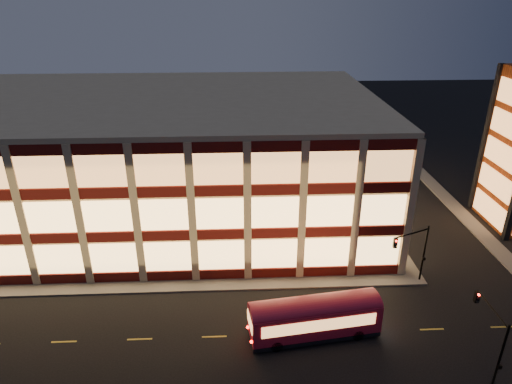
{
  "coord_description": "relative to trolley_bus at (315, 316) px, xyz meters",
  "views": [
    {
      "loc": [
        6.0,
        -34.88,
        26.04
      ],
      "look_at": [
        8.07,
        8.0,
        6.45
      ],
      "focal_mm": 32.0,
      "sensor_mm": 36.0,
      "label": 1
    }
  ],
  "objects": [
    {
      "name": "ground",
      "position": [
        -12.06,
        6.18,
        -1.96
      ],
      "size": [
        200.0,
        200.0,
        0.0
      ],
      "primitive_type": "plane",
      "color": "black",
      "rests_on": "ground"
    },
    {
      "name": "sidewalk_office_south",
      "position": [
        -15.06,
        7.18,
        -1.88
      ],
      "size": [
        54.0,
        2.0,
        0.15
      ],
      "primitive_type": "cube",
      "color": "#514F4C",
      "rests_on": "ground"
    },
    {
      "name": "sidewalk_office_east",
      "position": [
        10.94,
        23.18,
        -1.88
      ],
      "size": [
        2.0,
        30.0,
        0.15
      ],
      "primitive_type": "cube",
      "color": "#514F4C",
      "rests_on": "ground"
    },
    {
      "name": "sidewalk_tower_west",
      "position": [
        21.94,
        23.18,
        -1.88
      ],
      "size": [
        2.0,
        30.0,
        0.15
      ],
      "primitive_type": "cube",
      "color": "#514F4C",
      "rests_on": "ground"
    },
    {
      "name": "office_building",
      "position": [
        -14.98,
        23.09,
        5.29
      ],
      "size": [
        50.45,
        30.45,
        14.5
      ],
      "color": "tan",
      "rests_on": "ground"
    },
    {
      "name": "traffic_signal_far",
      "position": [
        10.15,
        6.42,
        2.15
      ],
      "size": [
        3.79,
        1.87,
        6.0
      ],
      "color": "black",
      "rests_on": "ground"
    },
    {
      "name": "traffic_signal_near",
      "position": [
        11.44,
        -4.85,
        2.17
      ],
      "size": [
        0.32,
        4.45,
        6.0
      ],
      "color": "black",
      "rests_on": "ground"
    },
    {
      "name": "trolley_bus",
      "position": [
        0.0,
        0.0,
        0.0
      ],
      "size": [
        10.7,
        4.03,
        3.54
      ],
      "rotation": [
        0.0,
        0.0,
        0.14
      ],
      "color": "maroon",
      "rests_on": "ground"
    }
  ]
}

